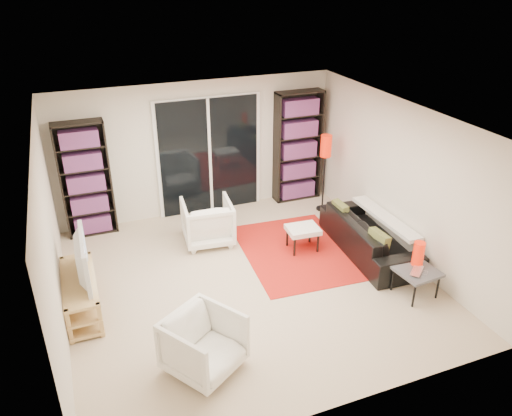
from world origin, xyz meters
The scene contains 20 objects.
floor centered at (0.00, 0.00, 0.00)m, with size 5.00×5.00×0.00m, color beige.
wall_back centered at (0.00, 2.50, 1.20)m, with size 5.00×0.02×2.40m, color silver.
wall_front centered at (0.00, -2.50, 1.20)m, with size 5.00×0.02×2.40m, color silver.
wall_left centered at (-2.50, 0.00, 1.20)m, with size 0.02×5.00×2.40m, color silver.
wall_right centered at (2.50, 0.00, 1.20)m, with size 0.02×5.00×2.40m, color silver.
ceiling centered at (0.00, 0.00, 2.40)m, with size 5.00×5.00×0.02m, color white.
sliding_door centered at (0.20, 2.46, 1.05)m, with size 1.92×0.08×2.16m.
bookshelf_left centered at (-1.95, 2.33, 0.98)m, with size 0.80×0.30×1.95m.
bookshelf_right centered at (1.90, 2.33, 1.05)m, with size 0.90×0.30×2.10m.
tv_stand centered at (-2.28, 0.15, 0.26)m, with size 0.42×1.32×0.50m.
tv centered at (-2.26, 0.15, 0.80)m, with size 1.03×0.13×0.59m, color black.
rug centered at (1.01, 0.48, 0.01)m, with size 1.62×2.19×0.01m, color red.
sofa centered at (2.08, 0.06, 0.30)m, with size 2.04×0.80×0.60m, color black.
armchair_back centered at (-0.21, 1.31, 0.37)m, with size 0.78×0.80×0.73m, color white.
armchair_front centered at (-1.07, -1.46, 0.35)m, with size 0.75×0.77×0.70m, color white.
ottoman centered at (1.13, 0.51, 0.34)m, with size 0.53×0.44×0.40m.
side_table centered at (2.05, -1.15, 0.36)m, with size 0.58×0.58×0.40m.
laptop centered at (2.04, -1.23, 0.41)m, with size 0.31×0.20×0.02m, color silver.
table_lamp centered at (2.13, -1.04, 0.57)m, with size 0.16×0.16×0.35m, color red.
floor_lamp centered at (2.12, 1.68, 1.11)m, with size 0.22×0.22×1.45m.
Camera 1 is at (-2.10, -5.68, 4.19)m, focal length 35.00 mm.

